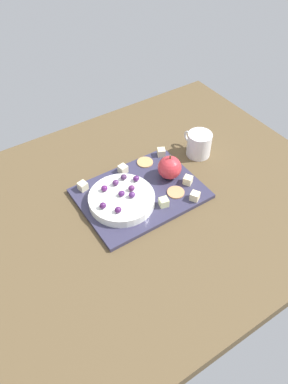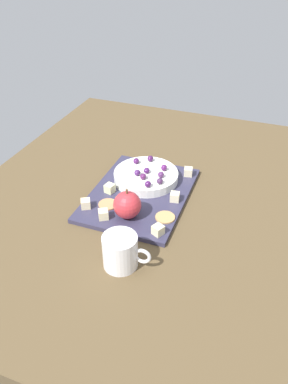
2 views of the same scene
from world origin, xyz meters
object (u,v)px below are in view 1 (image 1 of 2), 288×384
Objects in this scene: grape_6 at (125,177)px; grape_3 at (118,210)px; platter at (140,193)px; grape_2 at (116,183)px; cheese_cube_4 at (164,202)px; cheese_cube_3 at (123,169)px; grape_0 at (103,206)px; grape_1 at (131,188)px; cup at (199,144)px; cheese_cube_5 at (83,186)px; cracker_1 at (145,162)px; grape_7 at (136,179)px; grape_5 at (131,194)px; cracker_0 at (176,192)px; grape_4 at (121,193)px; apple_whole at (170,168)px; grape_8 at (104,188)px; cheese_cube_0 at (161,152)px; cheese_cube_1 at (188,180)px; serving_dish at (122,199)px; cheese_cube_2 at (195,196)px.

grape_3 is at bearing 51.05° from grape_6.
platter is 8.14cm from grape_2.
cheese_cube_4 is 1.25× the size of grape_6.
cheese_cube_3 is 17.86cm from grape_0.
grape_3 is at bearing 33.97° from grape_1.
cup is (-28.16, -0.45, -0.62)cm from grape_6.
cheese_cube_5 reaches higher than cracker_1.
platter is at bearing 87.32° from grape_7.
grape_0 is 8.69cm from grape_5.
grape_4 is (14.85, -5.58, 3.14)cm from cracker_0.
grape_4 is (-6.58, -1.22, -0.12)cm from grape_0.
grape_8 is at bearing -8.73° from apple_whole.
cheese_cube_0 is at bearing -146.98° from grape_5.
apple_whole is 15.52cm from grape_5.
grape_6 reaches higher than platter.
grape_0 is at bearing 57.16° from grape_8.
grape_2 is 6.46cm from grape_5.
cheese_cube_0 is at bearing -93.51° from cheese_cube_1.
grape_0 is at bearing 23.13° from cheese_cube_0.
grape_4 is 0.17× the size of cup.
cheese_cube_1 is 1.25× the size of grape_7.
grape_7 is at bearing -45.25° from cracker_0.
grape_7 is 0.17× the size of cup.
apple_whole reaches higher than cheese_cube_4.
serving_dish is 7.78× the size of cheese_cube_3.
apple_whole is 13.78cm from grape_6.
cheese_cube_5 is at bearing -0.02° from cheese_cube_0.
cheese_cube_1 is 1.25× the size of grape_5.
grape_3 is at bearing 26.09° from platter.
grape_0 is 12.63cm from grape_6.
grape_5 is (12.63, 12.14, 3.19)cm from cracker_1.
cheese_cube_1 and cheese_cube_5 have the same top height.
cheese_cube_5 is 14.80cm from grape_1.
platter is 4.91× the size of apple_whole.
grape_1 is 2.34cm from grape_5.
platter is at bearing 157.59° from grape_8.
grape_7 is at bearing -92.68° from platter.
grape_0 and grape_7 have the same top height.
grape_7 is (-6.74, -3.02, 2.15)cm from serving_dish.
cheese_cube_4 is (-2.65, 7.93, 1.82)cm from platter.
cheese_cube_3 reaches higher than cracker_0.
grape_3 reaches higher than cracker_0.
cheese_cube_0 is at bearing -163.48° from grape_2.
serving_dish is 1.70× the size of cup.
grape_8 is (17.77, 6.12, 3.25)cm from cracker_1.
cheese_cube_5 is 15.43cm from grape_5.
platter is at bearing -176.96° from grape_4.
cheese_cube_2 is at bearing 81.09° from cheese_cube_0.
cheese_cube_4 is at bearing 108.47° from platter.
grape_6 is at bearing -106.72° from grape_5.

